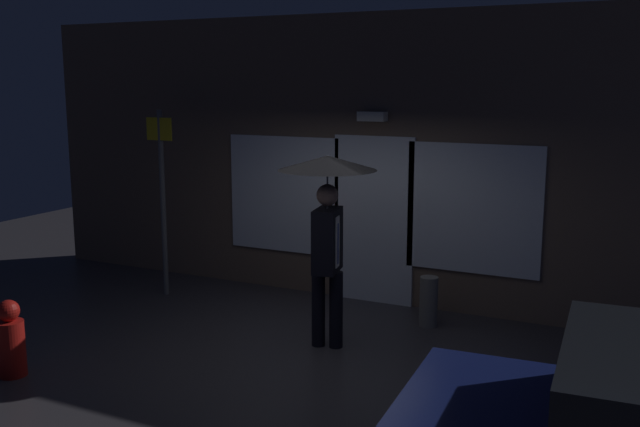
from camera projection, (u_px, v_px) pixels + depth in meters
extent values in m
plane|color=#38353A|center=(295.00, 356.00, 7.71)|extent=(18.00, 18.00, 0.00)
cube|color=brown|center=(379.00, 160.00, 9.44)|extent=(10.59, 0.30, 3.75)
cube|color=white|center=(373.00, 220.00, 9.44)|extent=(1.10, 0.04, 2.20)
cube|color=white|center=(284.00, 194.00, 9.97)|extent=(1.67, 0.04, 1.60)
cube|color=white|center=(473.00, 209.00, 8.82)|extent=(1.67, 0.04, 1.60)
cube|color=white|center=(372.00, 116.00, 9.12)|extent=(0.36, 0.16, 0.12)
cylinder|color=black|center=(318.00, 308.00, 7.95)|extent=(0.15, 0.15, 0.85)
cylinder|color=black|center=(336.00, 310.00, 7.90)|extent=(0.15, 0.15, 0.85)
cube|color=black|center=(327.00, 240.00, 7.78)|extent=(0.32, 0.50, 0.69)
cube|color=silver|center=(337.00, 242.00, 7.71)|extent=(0.05, 0.14, 0.55)
cube|color=navy|center=(337.00, 244.00, 7.71)|extent=(0.03, 0.05, 0.44)
sphere|color=tan|center=(327.00, 195.00, 7.69)|extent=(0.24, 0.24, 0.24)
cylinder|color=slate|center=(327.00, 197.00, 7.70)|extent=(0.02, 0.02, 0.88)
cone|color=black|center=(327.00, 163.00, 7.63)|extent=(1.06, 1.06, 0.15)
cylinder|color=#595B60|center=(163.00, 204.00, 9.73)|extent=(0.07, 0.07, 2.52)
cube|color=gold|center=(159.00, 129.00, 9.53)|extent=(0.40, 0.02, 0.30)
cylinder|color=slate|center=(429.00, 302.00, 8.61)|extent=(0.22, 0.22, 0.60)
cylinder|color=#B21914|center=(11.00, 349.00, 7.15)|extent=(0.27, 0.27, 0.56)
sphere|color=#B21914|center=(8.00, 311.00, 7.08)|extent=(0.22, 0.22, 0.22)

